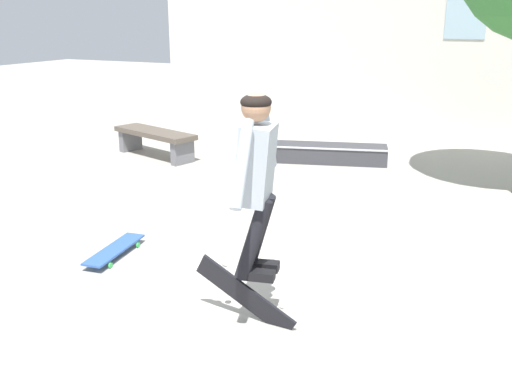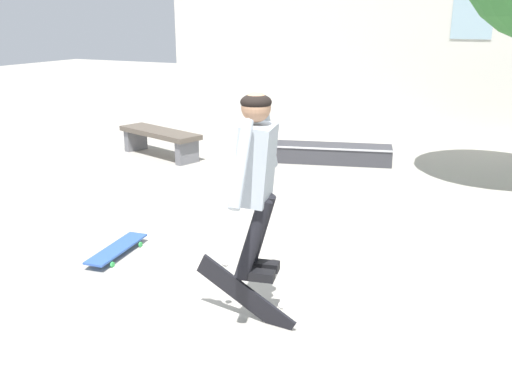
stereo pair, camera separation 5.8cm
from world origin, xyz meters
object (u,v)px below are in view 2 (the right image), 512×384
skate_ledge (330,153)px  park_bench (160,137)px  skateboard_flipping (245,296)px  skateboard_resting (117,249)px  skater (256,171)px

skate_ledge → park_bench: bearing=-177.4°
park_bench → skateboard_flipping: 5.53m
skate_ledge → skateboard_resting: bearing=-113.9°
skate_ledge → skateboard_flipping: 5.10m
skate_ledge → skater: skater is taller
skate_ledge → skateboard_flipping: skateboard_flipping is taller
skate_ledge → skateboard_flipping: size_ratio=2.35×
skateboard_flipping → skate_ledge: bearing=98.6°
skateboard_flipping → skateboard_resting: (-1.69, 0.55, -0.14)m
park_bench → skateboard_resting: park_bench is taller
skate_ledge → skateboard_resting: 4.49m
skateboard_flipping → skateboard_resting: size_ratio=1.00×
skater → skateboard_flipping: (-0.06, -0.07, -0.98)m
skater → park_bench: bearing=120.6°
skate_ledge → skateboard_resting: (-0.66, -4.44, -0.07)m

